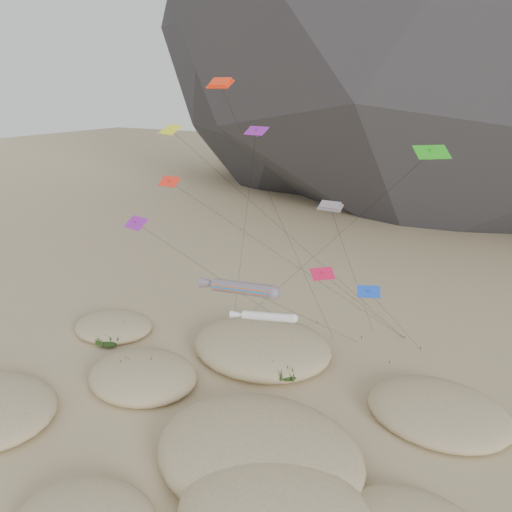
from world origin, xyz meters
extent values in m
plane|color=#CCB789|center=(0.00, 0.00, 0.00)|extent=(500.00, 500.00, 0.00)
ellipsoid|color=#2B2B30|center=(-37.00, 123.00, 44.00)|extent=(136.20, 127.83, 116.00)
ellipsoid|color=#CCB789|center=(-10.99, 6.21, 0.65)|extent=(11.34, 9.64, 2.87)
ellipsoid|color=#CCB789|center=(4.48, 2.09, 0.88)|extent=(16.66, 14.16, 3.92)
ellipsoid|color=#CCB789|center=(-3.36, 16.91, 0.82)|extent=(15.52, 13.19, 3.65)
ellipsoid|color=#CCB789|center=(15.65, 14.77, 0.57)|extent=(12.46, 10.59, 2.54)
ellipsoid|color=#CCB789|center=(-21.63, 13.04, 0.49)|extent=(9.82, 8.34, 2.18)
ellipsoid|color=black|center=(-15.85, -5.07, 0.80)|extent=(2.38, 2.04, 0.72)
ellipsoid|color=black|center=(-11.86, 6.14, 0.80)|extent=(2.89, 2.47, 0.87)
ellipsoid|color=black|center=(-8.02, 5.95, 0.70)|extent=(1.94, 1.66, 0.58)
ellipsoid|color=black|center=(3.40, 2.51, 1.10)|extent=(3.60, 3.08, 1.08)
ellipsoid|color=black|center=(7.24, 4.85, 1.00)|extent=(2.63, 2.25, 0.79)
ellipsoid|color=black|center=(-0.35, 2.62, 0.90)|extent=(2.34, 2.00, 0.70)
ellipsoid|color=black|center=(-0.81, 16.86, 1.00)|extent=(3.22, 2.75, 0.97)
ellipsoid|color=black|center=(1.26, 13.14, 0.90)|extent=(2.88, 2.46, 0.86)
ellipsoid|color=black|center=(13.53, 13.88, 0.70)|extent=(2.63, 2.25, 0.79)
ellipsoid|color=black|center=(13.24, 13.23, 0.60)|extent=(2.08, 1.78, 0.62)
ellipsoid|color=black|center=(-20.72, 13.32, 0.50)|extent=(2.19, 1.87, 0.66)
ellipsoid|color=black|center=(-19.26, 9.86, 0.40)|extent=(2.20, 1.89, 0.66)
cylinder|color=#3F2D1E|center=(-0.12, 22.56, 0.15)|extent=(0.08, 0.08, 0.30)
cylinder|color=#3F2D1E|center=(-0.83, 26.69, 0.15)|extent=(0.08, 0.08, 0.30)
cylinder|color=#3F2D1E|center=(5.18, 25.59, 0.15)|extent=(0.08, 0.08, 0.30)
cylinder|color=#3F2D1E|center=(9.56, 27.99, 0.15)|extent=(0.08, 0.08, 0.30)
cylinder|color=#3F2D1E|center=(9.48, 21.68, 0.15)|extent=(0.08, 0.08, 0.30)
cylinder|color=#3F2D1E|center=(-3.46, 24.89, 0.15)|extent=(0.08, 0.08, 0.30)
cylinder|color=#3F2D1E|center=(11.73, 26.32, 0.15)|extent=(0.08, 0.08, 0.30)
cylinder|color=#3F2D1E|center=(-9.19, 20.21, 0.15)|extent=(0.08, 0.08, 0.30)
cylinder|color=orange|center=(-1.70, 10.17, 10.50)|extent=(6.59, 1.51, 1.85)
sphere|color=orange|center=(1.52, 10.00, 10.76)|extent=(1.24, 1.24, 1.24)
cone|color=orange|center=(-5.24, 10.35, 10.18)|extent=(2.73, 1.20, 1.33)
cylinder|color=black|center=(1.74, 17.32, 5.25)|extent=(6.91, 14.33, 10.52)
cylinder|color=silver|center=(1.35, 9.35, 8.73)|extent=(4.77, 1.57, 1.07)
sphere|color=silver|center=(3.64, 9.77, 8.92)|extent=(0.78, 0.78, 0.78)
cone|color=silver|center=(-1.18, 8.90, 8.50)|extent=(2.00, 1.00, 0.80)
cylinder|color=black|center=(0.06, 17.33, 4.36)|extent=(2.61, 15.96, 8.75)
cube|color=#FF300D|center=(-7.02, 15.29, 28.05)|extent=(2.93, 1.64, 0.81)
cube|color=#FF300D|center=(-7.02, 15.29, 28.27)|extent=(2.47, 1.31, 0.79)
cylinder|color=black|center=(-2.25, 19.46, 14.03)|extent=(9.58, 8.38, 28.06)
cube|color=orange|center=(6.34, 10.12, 18.96)|extent=(1.92, 0.87, 0.55)
cube|color=orange|center=(6.34, 10.12, 19.14)|extent=(1.63, 0.69, 0.54)
cylinder|color=black|center=(6.16, 18.89, 9.48)|extent=(0.37, 17.57, 18.98)
cube|color=purple|center=(-2.13, 13.46, 24.17)|extent=(2.18, 1.38, 0.69)
cube|color=purple|center=(-2.13, 13.46, 24.02)|extent=(0.27, 0.20, 0.71)
cylinder|color=black|center=(-5.66, 16.83, 12.11)|extent=(7.10, 6.78, 24.13)
cube|color=#C0123C|center=(6.35, 9.11, 13.75)|extent=(2.00, 1.98, 0.73)
cube|color=#C0123C|center=(6.35, 9.11, 13.60)|extent=(0.32, 0.32, 0.63)
cylinder|color=black|center=(7.95, 18.55, 6.90)|extent=(3.23, 18.90, 13.72)
cube|color=yellow|center=(-10.09, 11.50, 24.10)|extent=(2.75, 2.13, 0.80)
cube|color=yellow|center=(-10.09, 11.50, 23.95)|extent=(0.34, 0.28, 0.85)
cylinder|color=black|center=(-0.27, 19.75, 12.08)|extent=(19.68, 16.52, 24.07)
cube|color=purple|center=(-11.64, 7.70, 15.90)|extent=(2.64, 1.79, 0.92)
cube|color=purple|center=(-11.64, 7.70, 15.75)|extent=(0.35, 0.33, 0.82)
cylinder|color=black|center=(-5.88, 15.13, 7.98)|extent=(11.55, 14.89, 15.87)
cube|color=#239D18|center=(12.62, 14.86, 23.06)|extent=(3.00, 2.78, 0.91)
cube|color=#239D18|center=(12.62, 14.86, 22.91)|extent=(0.39, 0.38, 0.93)
cylinder|color=black|center=(1.72, 17.53, 11.55)|extent=(21.84, 5.37, 23.03)
cube|color=red|center=(-9.35, 10.01, 19.59)|extent=(1.95, 0.97, 0.81)
cube|color=red|center=(-9.35, 10.01, 19.44)|extent=(0.24, 0.27, 0.66)
cylinder|color=black|center=(0.11, 19.00, 9.82)|extent=(18.93, 18.01, 19.56)
cube|color=blue|center=(9.95, 9.88, 12.68)|extent=(2.00, 1.54, 0.70)
cube|color=blue|center=(9.95, 9.88, 12.53)|extent=(0.28, 0.28, 0.61)
cylinder|color=black|center=(10.84, 18.10, 6.36)|extent=(1.81, 16.46, 12.65)
camera|label=1|loc=(19.84, -25.76, 27.83)|focal=35.00mm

